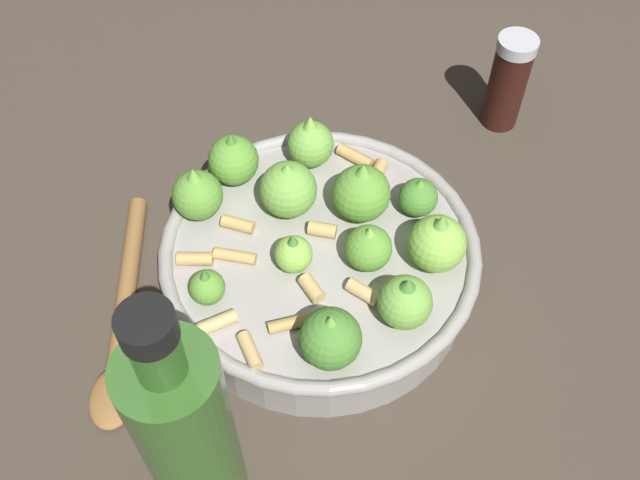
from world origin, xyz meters
TOP-DOWN VIEW (x-y plane):
  - ground_plane at (0.00, 0.00)m, footprint 2.40×2.40m
  - cooking_pan at (0.00, -0.00)m, footprint 0.26×0.26m
  - pepper_shaker at (0.22, -0.15)m, footprint 0.04×0.04m
  - olive_oil_bottle at (-0.19, 0.05)m, footprint 0.06×0.06m
  - wooden_spoon at (-0.06, 0.15)m, footprint 0.22×0.07m

SIDE VIEW (x-z plane):
  - ground_plane at x=0.00m, z-range 0.00..0.00m
  - wooden_spoon at x=-0.06m, z-range 0.00..0.02m
  - cooking_pan at x=0.00m, z-range -0.02..0.09m
  - pepper_shaker at x=0.22m, z-range 0.00..0.10m
  - olive_oil_bottle at x=-0.19m, z-range -0.02..0.22m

